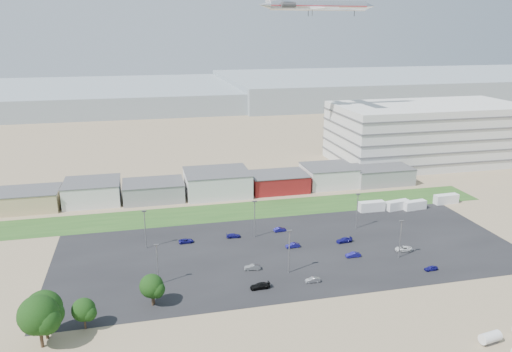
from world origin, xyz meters
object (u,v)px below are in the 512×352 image
object	(u,v)px
parked_car_3	(260,286)
storage_tank_nw	(490,337)
box_trailer_a	(372,206)
tree_far_left	(39,319)
parked_car_0	(404,249)
airliner	(318,5)
parked_car_11	(280,230)
parked_car_12	(344,240)
parked_car_7	(293,245)
parked_car_2	(431,268)
parked_car_6	(233,236)
parked_car_9	(186,241)
parked_car_1	(353,255)
parked_car_13	(313,280)
parked_car_4	(252,267)

from	to	relation	value
parked_car_3	storage_tank_nw	bearing A→B (deg)	49.30
storage_tank_nw	box_trailer_a	xyz separation A→B (m)	(9.78, 69.41, 0.35)
tree_far_left	parked_car_0	bearing A→B (deg)	14.55
box_trailer_a	tree_far_left	xyz separation A→B (m)	(-90.29, -51.60, 4.26)
airliner	parked_car_11	xyz separation A→B (m)	(-31.49, -60.46, -63.74)
parked_car_12	box_trailer_a	bearing A→B (deg)	134.48
parked_car_7	parked_car_2	bearing A→B (deg)	52.14
parked_car_6	parked_car_9	distance (m)	13.22
parked_car_0	parked_car_2	bearing A→B (deg)	11.45
airliner	parked_car_1	distance (m)	104.46
parked_car_11	parked_car_12	distance (m)	18.75
parked_car_1	parked_car_2	distance (m)	18.89
tree_far_left	parked_car_12	xyz separation A→B (m)	(72.16, 30.84, -5.18)
parked_car_6	storage_tank_nw	bearing A→B (deg)	-143.99
airliner	parked_car_2	distance (m)	111.90
parked_car_2	parked_car_13	world-z (taller)	parked_car_13
parked_car_12	parked_car_13	distance (m)	24.91
box_trailer_a	tree_far_left	distance (m)	104.08
tree_far_left	parked_car_7	xyz separation A→B (m)	(57.50, 30.77, -5.19)
parked_car_9	parked_car_12	size ratio (longest dim) A/B	0.92
box_trailer_a	parked_car_12	size ratio (longest dim) A/B	1.90
airliner	parked_car_9	bearing A→B (deg)	-134.22
storage_tank_nw	parked_car_1	bearing A→B (deg)	103.86
box_trailer_a	parked_car_12	distance (m)	27.57
box_trailer_a	parked_car_1	xyz separation A→B (m)	(-19.53, -29.86, -0.93)
parked_car_0	parked_car_11	size ratio (longest dim) A/B	1.23
storage_tank_nw	parked_car_0	bearing A→B (deg)	83.33
parked_car_11	parked_car_1	bearing A→B (deg)	-153.15
parked_car_9	box_trailer_a	bearing A→B (deg)	-80.89
airliner	parked_car_1	bearing A→B (deg)	-103.47
tree_far_left	parked_car_7	bearing A→B (deg)	28.15
parked_car_12	parked_car_2	bearing A→B (deg)	30.14
parked_car_0	parked_car_13	distance (m)	30.71
parked_car_4	parked_car_11	world-z (taller)	parked_car_4
parked_car_4	airliner	bearing A→B (deg)	158.53
box_trailer_a	parked_car_7	size ratio (longest dim) A/B	2.19
storage_tank_nw	parked_car_13	size ratio (longest dim) A/B	1.16
tree_far_left	parked_car_3	distance (m)	45.65
parked_car_9	parked_car_0	bearing A→B (deg)	-109.86
parked_car_2	parked_car_4	bearing A→B (deg)	-106.18
parked_car_11	box_trailer_a	bearing A→B (deg)	-80.85
parked_car_9	tree_far_left	bearing A→B (deg)	141.77
parked_car_3	parked_car_6	world-z (taller)	parked_car_3
tree_far_left	parked_car_3	bearing A→B (deg)	14.84
parked_car_7	parked_car_9	size ratio (longest dim) A/B	0.94
parked_car_2	parked_car_12	bearing A→B (deg)	-147.90
parked_car_0	parked_car_6	bearing A→B (deg)	-107.23
parked_car_3	parked_car_9	world-z (taller)	parked_car_3
parked_car_7	parked_car_4	bearing A→B (deg)	-56.04
parked_car_0	parked_car_3	xyz separation A→B (m)	(-41.33, -10.48, 0.03)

